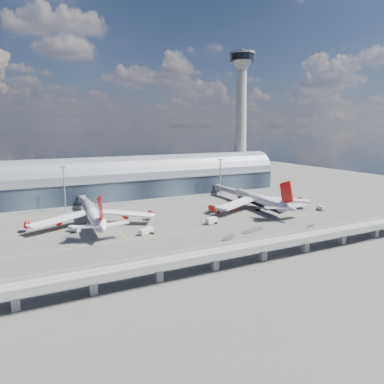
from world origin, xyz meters
name	(u,v)px	position (x,y,z in m)	size (l,w,h in m)	color
ground	(192,224)	(0.00, 0.00, 0.00)	(500.00, 500.00, 0.00)	#474744
taxi_lines	(173,215)	(0.00, 22.11, 0.01)	(200.00, 80.12, 0.01)	gold
terminal	(138,181)	(0.00, 77.99, 11.34)	(200.00, 30.00, 28.00)	#1C222E
control_tower	(241,120)	(85.00, 83.00, 51.64)	(19.00, 19.00, 103.00)	gray
guideway	(263,246)	(0.00, -55.00, 5.29)	(220.00, 8.50, 7.20)	gray
floodlight_mast_left	(64,188)	(-50.00, 55.00, 13.63)	(3.00, 0.70, 25.70)	gray
floodlight_mast_right	(220,177)	(50.00, 55.00, 13.63)	(3.00, 0.70, 25.70)	gray
airliner_left	(93,215)	(-42.99, 18.64, 5.58)	(61.03, 64.15, 19.54)	white
airliner_right	(261,201)	(49.55, 10.61, 5.34)	(62.08, 64.91, 20.59)	white
jet_bridge_left	(86,202)	(-39.30, 53.12, 5.18)	(4.40, 28.00, 7.25)	gray
jet_bridge_right	(227,190)	(53.23, 51.18, 5.18)	(4.40, 32.00, 7.25)	gray
service_truck_0	(74,229)	(-53.03, 12.81, 1.35)	(4.98, 6.51, 2.62)	beige
service_truck_1	(211,221)	(8.88, -3.49, 1.63)	(5.95, 3.63, 3.22)	beige
service_truck_2	(146,231)	(-25.43, -5.17, 1.39)	(7.48, 5.34, 2.67)	beige
service_truck_3	(321,208)	(79.22, -6.34, 1.31)	(2.97, 5.57, 2.56)	beige
service_truck_4	(219,209)	(25.34, 16.63, 1.58)	(3.55, 5.80, 3.14)	beige
service_truck_5	(214,209)	(23.20, 18.23, 1.47)	(5.37, 6.13, 2.87)	beige
cargo_train_0	(229,237)	(2.99, -28.47, 0.86)	(7.24, 4.84, 1.65)	gray
cargo_train_1	(254,229)	(19.52, -23.63, 0.89)	(12.81, 5.06, 1.71)	gray
cargo_train_2	(310,227)	(45.41, -31.91, 0.77)	(8.08, 6.18, 1.48)	gray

